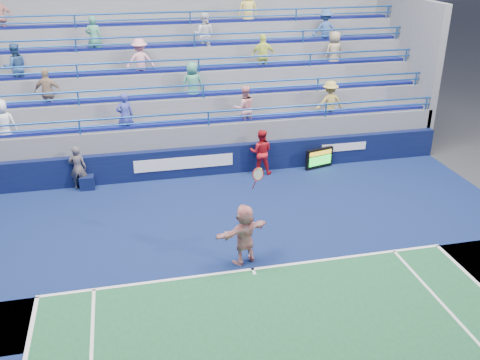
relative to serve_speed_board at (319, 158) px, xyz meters
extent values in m
plane|color=#333538|center=(-4.14, -6.14, -0.40)|extent=(120.00, 120.00, 0.00)
cube|color=#0F224F|center=(-4.14, -3.94, -0.40)|extent=(18.00, 8.40, 0.02)
cube|color=white|center=(-4.14, -6.14, -0.38)|extent=(11.00, 0.10, 0.01)
cube|color=white|center=(-4.14, -6.24, -0.38)|extent=(0.08, 0.30, 0.01)
cube|color=#091036|center=(-4.14, 0.36, 0.15)|extent=(18.00, 0.30, 1.10)
cube|color=white|center=(-5.14, 0.20, 0.20)|extent=(3.60, 0.02, 0.45)
cube|color=white|center=(1.06, 0.20, 0.30)|extent=(1.80, 0.02, 0.30)
cube|color=slate|center=(-4.14, 3.31, 0.15)|extent=(18.00, 5.60, 1.10)
cube|color=slate|center=(-4.14, 3.31, 0.52)|extent=(18.00, 5.60, 1.85)
cube|color=navy|center=(-4.14, 0.96, 1.50)|extent=(17.40, 0.45, 0.10)
cylinder|color=#1B4C96|center=(-4.14, 0.56, 1.95)|extent=(18.00, 0.07, 0.07)
cube|color=slate|center=(-4.14, 3.81, 0.90)|extent=(18.00, 4.60, 2.60)
cube|color=navy|center=(-4.14, 1.96, 2.25)|extent=(17.40, 0.45, 0.10)
cylinder|color=#1B4C96|center=(-4.14, 1.56, 2.70)|extent=(18.00, 0.07, 0.07)
cube|color=slate|center=(-4.14, 4.31, 1.27)|extent=(18.00, 3.60, 3.35)
cube|color=navy|center=(-4.14, 2.96, 3.00)|extent=(17.40, 0.45, 0.10)
cylinder|color=#1B4C96|center=(-4.14, 2.56, 3.45)|extent=(18.00, 0.07, 0.07)
cube|color=slate|center=(-4.14, 4.81, 1.65)|extent=(18.00, 2.60, 4.10)
cube|color=navy|center=(-4.14, 3.96, 3.75)|extent=(17.40, 0.45, 0.10)
cylinder|color=#1B4C96|center=(-4.14, 3.56, 4.20)|extent=(18.00, 0.07, 0.07)
cube|color=slate|center=(-4.14, 5.31, 2.02)|extent=(18.00, 1.60, 4.85)
cube|color=navy|center=(-4.14, 4.96, 4.50)|extent=(17.40, 0.45, 0.10)
cylinder|color=#1B4C96|center=(-4.14, 4.56, 4.95)|extent=(18.00, 0.07, 0.07)
imported|color=#315594|center=(1.46, 3.96, 4.13)|extent=(1.14, 0.71, 1.70)
imported|color=tan|center=(-9.68, 1.96, 2.63)|extent=(1.06, 0.59, 1.70)
imported|color=#469B7B|center=(-4.49, 1.96, 2.63)|extent=(0.90, 0.66, 1.70)
imported|color=white|center=(-11.14, 0.96, 1.88)|extent=(0.88, 0.62, 1.70)
imported|color=#FFE363|center=(-1.63, 4.96, 4.88)|extent=(0.83, 0.54, 1.70)
imported|color=pink|center=(-6.32, 2.96, 3.38)|extent=(1.14, 0.70, 1.70)
imported|color=gold|center=(0.65, 0.96, 1.88)|extent=(1.14, 0.71, 1.70)
imported|color=pink|center=(-11.38, 4.96, 4.88)|extent=(1.05, 0.58, 1.70)
imported|color=tan|center=(1.52, 2.96, 3.38)|extent=(0.92, 0.69, 1.70)
imported|color=#449675|center=(-7.96, 3.96, 4.13)|extent=(0.68, 0.51, 1.70)
imported|color=#2D5389|center=(-10.78, 2.96, 3.38)|extent=(0.95, 0.81, 1.70)
imported|color=#3740A6|center=(-7.08, 0.96, 1.88)|extent=(0.70, 0.55, 1.70)
imported|color=pink|center=(-2.71, 0.96, 1.88)|extent=(0.87, 0.70, 1.70)
imported|color=#EBFB61|center=(-1.48, 2.96, 3.38)|extent=(1.01, 0.45, 1.70)
imported|color=white|center=(-3.68, 3.96, 4.13)|extent=(0.98, 0.86, 1.70)
cube|color=black|center=(0.00, 0.01, 0.00)|extent=(1.15, 0.42, 0.80)
cube|color=gold|center=(0.00, -0.07, 0.24)|extent=(0.99, 0.02, 0.16)
cube|color=#19E533|center=(0.00, -0.07, -0.06)|extent=(0.99, 0.02, 0.36)
cube|color=#0C153C|center=(-8.58, 0.06, -0.16)|extent=(0.51, 0.51, 0.49)
cube|color=#0C153C|center=(-8.58, 0.28, 0.28)|extent=(0.50, 0.07, 0.38)
imported|color=white|center=(-4.26, -5.71, 0.46)|extent=(1.67, 1.04, 1.72)
torus|color=maroon|center=(-3.91, -5.71, 2.17)|extent=(0.36, 0.20, 0.35)
cylinder|color=maroon|center=(-4.01, -5.71, 1.89)|extent=(0.08, 0.20, 0.31)
sphere|color=#C3E134|center=(-3.86, -5.76, 2.32)|extent=(0.07, 0.07, 0.07)
imported|color=#151C3B|center=(-8.84, 0.09, 0.40)|extent=(0.62, 0.44, 1.60)
imported|color=red|center=(-2.30, 0.02, 0.45)|extent=(0.99, 0.86, 1.71)
camera|label=1|loc=(-7.10, -17.73, 7.64)|focal=40.00mm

